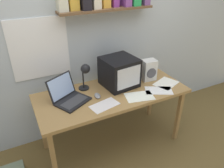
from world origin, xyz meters
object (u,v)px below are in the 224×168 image
corner_desk (112,97)px  crt_monitor (119,72)px  space_heater (149,70)px  laptop (68,95)px  open_notebook (105,105)px  desk_lamp (85,73)px  loose_paper_near_monitor (159,90)px  loose_paper_near_laptop (139,96)px  computer_mouse (97,96)px  printed_handout (166,83)px  juice_glass (139,69)px

corner_desk → crt_monitor: 0.29m
space_heater → laptop: bearing=-175.0°
laptop → open_notebook: bearing=-68.5°
desk_lamp → space_heater: size_ratio=1.27×
crt_monitor → open_notebook: size_ratio=1.28×
desk_lamp → loose_paper_near_monitor: bearing=-39.0°
corner_desk → loose_paper_near_laptop: loose_paper_near_laptop is taller
computer_mouse → loose_paper_near_monitor: size_ratio=0.34×
laptop → corner_desk: bearing=-34.9°
corner_desk → crt_monitor: size_ratio=4.12×
crt_monitor → desk_lamp: bearing=166.0°
space_heater → loose_paper_near_laptop: 0.43m
crt_monitor → loose_paper_near_monitor: (0.32, -0.31, -0.16)m
crt_monitor → corner_desk: bearing=-149.2°
open_notebook → loose_paper_near_monitor: 0.65m
corner_desk → computer_mouse: computer_mouse is taller
laptop → open_notebook: (0.29, -0.25, -0.06)m
corner_desk → space_heater: bearing=7.7°
loose_paper_near_monitor → open_notebook: bearing=179.1°
crt_monitor → space_heater: 0.37m
crt_monitor → computer_mouse: 0.38m
loose_paper_near_monitor → space_heater: bearing=80.3°
corner_desk → printed_handout: printed_handout is taller
crt_monitor → loose_paper_near_monitor: 0.48m
laptop → open_notebook: laptop is taller
corner_desk → loose_paper_near_laptop: bearing=-44.0°
space_heater → loose_paper_near_monitor: space_heater is taller
crt_monitor → laptop: size_ratio=0.94×
laptop → space_heater: size_ratio=1.70×
laptop → computer_mouse: laptop is taller
open_notebook → corner_desk: bearing=47.1°
loose_paper_near_laptop → printed_handout: bearing=13.1°
space_heater → printed_handout: size_ratio=0.75×
corner_desk → computer_mouse: bearing=-173.8°
corner_desk → loose_paper_near_laptop: (0.22, -0.21, 0.07)m
corner_desk → laptop: size_ratio=3.86×
laptop → desk_lamp: 0.30m
laptop → juice_glass: size_ratio=3.00×
crt_monitor → computer_mouse: crt_monitor is taller
desk_lamp → space_heater: desk_lamp is taller
crt_monitor → loose_paper_near_monitor: size_ratio=1.17×
computer_mouse → printed_handout: bearing=-6.1°
juice_glass → computer_mouse: bearing=-158.2°
open_notebook → space_heater: bearing=20.6°
computer_mouse → desk_lamp: bearing=107.4°
corner_desk → loose_paper_near_monitor: 0.51m
corner_desk → juice_glass: 0.58m
desk_lamp → computer_mouse: size_ratio=2.75×
crt_monitor → open_notebook: crt_monitor is taller
loose_paper_near_monitor → crt_monitor: bearing=136.1°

